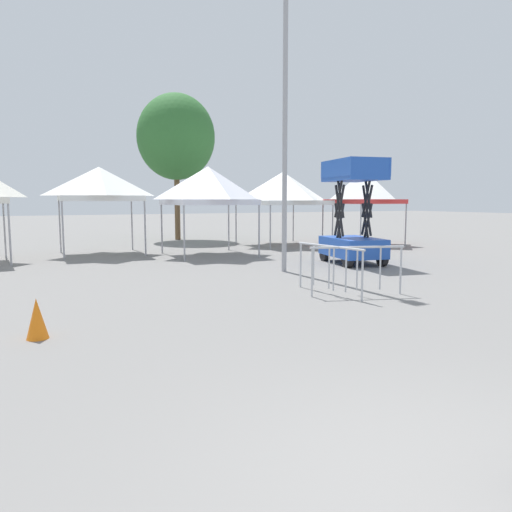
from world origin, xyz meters
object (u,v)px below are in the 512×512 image
Objects in this scene: scissor_lift at (353,231)px; crowd_barrier_mid_lot at (357,261)px; canopy_tent_behind_left at (364,187)px; canopy_tent_behind_right at (99,184)px; tree_behind_tents_center at (176,137)px; crowd_barrier_near_person at (329,260)px; traffic_cone_lot_center at (37,319)px; light_pole_near_lift at (285,74)px; canopy_tent_behind_center at (208,186)px; canopy_tent_right_of_center at (283,188)px.

scissor_lift reaches higher than crowd_barrier_mid_lot.
canopy_tent_behind_left is 12.67m from crowd_barrier_mid_lot.
tree_behind_tents_center is at bearing 48.51° from canopy_tent_behind_right.
canopy_tent_behind_left is at bearing 49.72° from crowd_barrier_mid_lot.
crowd_barrier_mid_lot is at bearing -94.75° from tree_behind_tents_center.
crowd_barrier_mid_lot is (-1.35, -16.26, -4.51)m from tree_behind_tents_center.
traffic_cone_lot_center is at bearing -171.46° from crowd_barrier_near_person.
tree_behind_tents_center is at bearing 85.78° from light_pole_near_lift.
light_pole_near_lift reaches higher than scissor_lift.
crowd_barrier_mid_lot is at bearing -90.56° from canopy_tent_behind_center.
scissor_lift is at bearing -43.74° from canopy_tent_behind_right.
canopy_tent_behind_left reaches higher than scissor_lift.
canopy_tent_behind_center is 0.96× the size of canopy_tent_right_of_center.
crowd_barrier_near_person is 6.00m from traffic_cone_lot_center.
crowd_barrier_near_person is at bearing -93.49° from canopy_tent_behind_center.
tree_behind_tents_center is at bearing 85.25° from crowd_barrier_mid_lot.
canopy_tent_behind_left is at bearing 34.74° from traffic_cone_lot_center.
traffic_cone_lot_center is (-14.43, -10.01, -2.36)m from canopy_tent_behind_left.
canopy_tent_right_of_center reaches higher than crowd_barrier_near_person.
canopy_tent_behind_center is 8.05m from canopy_tent_behind_left.
canopy_tent_behind_right is at bearing 118.97° from light_pole_near_lift.
crowd_barrier_mid_lot is at bearing -96.45° from light_pole_near_lift.
scissor_lift is at bearing 10.43° from light_pole_near_lift.
light_pole_near_lift reaches higher than crowd_barrier_near_person.
light_pole_near_lift reaches higher than canopy_tent_behind_left.
canopy_tent_behind_right is at bearing -178.48° from canopy_tent_right_of_center.
tree_behind_tents_center is (-3.30, 5.22, 2.68)m from canopy_tent_right_of_center.
tree_behind_tents_center is at bearing 65.30° from traffic_cone_lot_center.
scissor_lift reaches higher than canopy_tent_behind_center.
crowd_barrier_near_person is (-5.07, -10.61, -1.83)m from canopy_tent_right_of_center.
crowd_barrier_near_person is (3.04, -10.39, -1.90)m from canopy_tent_behind_right.
canopy_tent_behind_center reaches higher than crowd_barrier_near_person.
tree_behind_tents_center reaches higher than scissor_lift.
canopy_tent_right_of_center is 1.64× the size of crowd_barrier_near_person.
scissor_lift is at bearing -53.73° from canopy_tent_behind_center.
light_pole_near_lift reaches higher than traffic_cone_lot_center.
crowd_barrier_near_person is at bearing -115.55° from canopy_tent_right_of_center.
canopy_tent_behind_right is 5.39× the size of traffic_cone_lot_center.
canopy_tent_behind_left is at bearing 46.96° from crowd_barrier_near_person.
scissor_lift is 5.35m from light_pole_near_lift.
scissor_lift is at bearing 46.17° from crowd_barrier_near_person.
canopy_tent_behind_right reaches higher than traffic_cone_lot_center.
canopy_tent_behind_left is (8.01, 0.80, 0.08)m from canopy_tent_behind_center.
light_pole_near_lift reaches higher than tree_behind_tents_center.
scissor_lift reaches higher than canopy_tent_right_of_center.
scissor_lift is at bearing 26.38° from traffic_cone_lot_center.
scissor_lift reaches higher than crowd_barrier_near_person.
canopy_tent_behind_center reaches higher than traffic_cone_lot_center.
scissor_lift is (-4.77, -5.22, -1.61)m from canopy_tent_behind_left.
canopy_tent_behind_center is (3.54, -2.08, -0.07)m from canopy_tent_behind_right.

